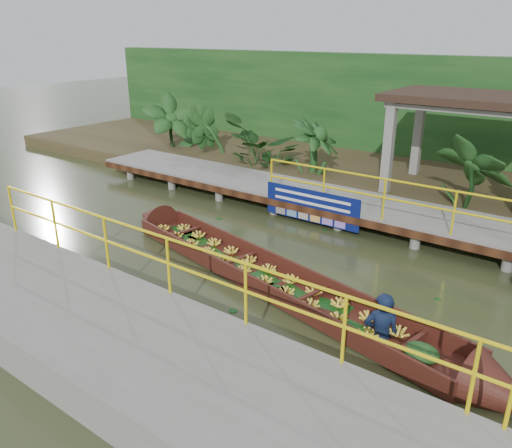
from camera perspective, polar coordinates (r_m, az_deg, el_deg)
The scene contains 9 objects.
ground at distance 11.38m, azimuth -1.44°, elevation -3.57°, with size 80.00×80.00×0.00m, color #2F361B.
land_strip at distance 17.50m, azimuth 13.78°, elevation 5.52°, with size 30.00×8.00×0.45m, color #362C1B.
far_dock at distance 13.88m, azimuth 7.28°, elevation 3.02°, with size 16.00×2.06×1.66m.
near_dock at distance 8.01m, azimuth -14.58°, elevation -13.44°, with size 18.00×2.40×1.73m.
pavilion at distance 14.97m, azimuth 23.58°, elevation 12.00°, with size 4.40×3.00×3.00m.
foliage_backdrop at distance 19.44m, azimuth 17.22°, elevation 12.08°, with size 30.00×0.80×4.00m, color #123B17.
vendor_boat at distance 9.81m, azimuth 2.88°, elevation -6.49°, with size 10.23×3.10×2.04m.
blue_banner at distance 12.94m, azimuth 6.34°, elevation 2.07°, with size 2.72×0.04×0.85m.
tropical_plants at distance 16.07m, azimuth 5.19°, elevation 8.94°, with size 14.49×1.49×1.86m.
Camera 1 is at (6.34, -8.17, 4.75)m, focal length 35.00 mm.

